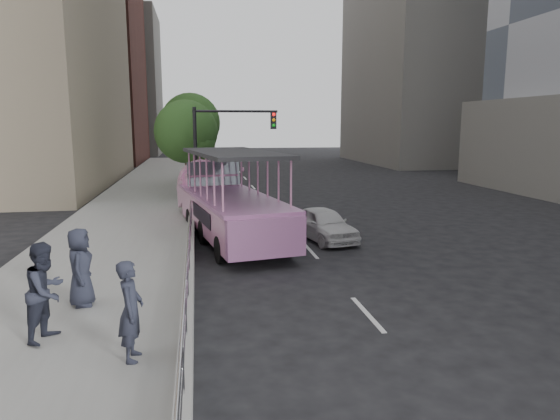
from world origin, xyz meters
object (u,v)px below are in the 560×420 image
at_px(car, 324,224).
at_px(traffic_signal, 220,142).
at_px(pedestrian_mid, 46,291).
at_px(parking_sign, 200,187).
at_px(duck_boat, 225,204).
at_px(street_tree_far, 192,125).
at_px(pedestrian_near, 131,311).
at_px(pedestrian_far, 80,267).
at_px(street_tree_near, 188,134).

bearing_deg(car, traffic_signal, 104.86).
distance_m(pedestrian_mid, parking_sign, 13.09).
relative_size(duck_boat, street_tree_far, 1.63).
distance_m(car, pedestrian_near, 11.25).
xyz_separation_m(car, pedestrian_near, (-5.90, -9.56, 0.57)).
distance_m(duck_boat, pedestrian_near, 11.25).
bearing_deg(pedestrian_far, traffic_signal, -17.49).
height_order(pedestrian_mid, traffic_signal, traffic_signal).
bearing_deg(duck_boat, street_tree_near, 99.66).
relative_size(traffic_signal, street_tree_far, 0.81).
bearing_deg(traffic_signal, pedestrian_far, -105.58).
distance_m(pedestrian_far, street_tree_far, 23.38).
xyz_separation_m(car, parking_sign, (-4.59, 4.30, 0.96)).
relative_size(car, pedestrian_mid, 1.92).
relative_size(duck_boat, street_tree_near, 1.84).
height_order(pedestrian_near, pedestrian_far, same).
bearing_deg(street_tree_far, pedestrian_mid, -96.02).
bearing_deg(pedestrian_mid, street_tree_near, 12.91).
relative_size(pedestrian_far, parking_sign, 0.72).
height_order(car, street_tree_far, street_tree_far).
xyz_separation_m(pedestrian_mid, parking_sign, (3.00, 12.73, 0.33)).
bearing_deg(pedestrian_far, pedestrian_near, -155.39).
relative_size(parking_sign, street_tree_far, 0.39).
distance_m(car, street_tree_far, 17.55).
height_order(pedestrian_far, street_tree_far, street_tree_far).
height_order(car, parking_sign, parking_sign).
bearing_deg(pedestrian_mid, duck_boat, -1.53).
bearing_deg(pedestrian_mid, parking_sign, 6.96).
distance_m(pedestrian_far, traffic_signal, 14.32).
distance_m(pedestrian_near, street_tree_far, 26.19).
relative_size(pedestrian_far, street_tree_near, 0.31).
bearing_deg(car, pedestrian_near, -133.87).
relative_size(car, street_tree_far, 0.57).
relative_size(pedestrian_near, parking_sign, 0.72).
bearing_deg(street_tree_far, street_tree_near, -91.91).
xyz_separation_m(parking_sign, traffic_signal, (1.02, 2.70, 1.91)).
relative_size(pedestrian_mid, street_tree_near, 0.33).
relative_size(pedestrian_near, street_tree_near, 0.31).
distance_m(pedestrian_near, street_tree_near, 20.17).
xyz_separation_m(duck_boat, car, (3.64, -1.46, -0.64)).
bearing_deg(duck_boat, pedestrian_mid, -111.75).
xyz_separation_m(pedestrian_near, parking_sign, (1.31, 13.86, 0.39)).
xyz_separation_m(parking_sign, street_tree_far, (-0.38, 12.13, 2.72)).
distance_m(parking_sign, traffic_signal, 3.46).
distance_m(car, parking_sign, 6.36).
bearing_deg(duck_boat, pedestrian_far, -114.75).
relative_size(parking_sign, street_tree_near, 0.43).
xyz_separation_m(pedestrian_mid, pedestrian_far, (0.22, 1.81, -0.06)).
height_order(duck_boat, street_tree_far, street_tree_far).
distance_m(pedestrian_far, parking_sign, 11.27).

